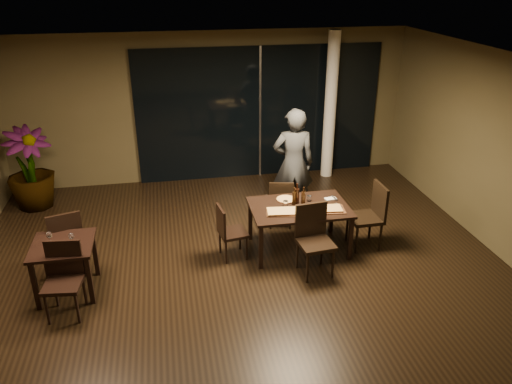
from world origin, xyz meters
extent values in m
plane|color=black|center=(0.00, 0.00, 0.00)|extent=(8.00, 8.00, 0.00)
cube|color=#4A4127|center=(0.00, 4.05, 1.50)|extent=(8.00, 0.10, 3.00)
cube|color=silver|center=(0.00, 0.00, 3.02)|extent=(8.00, 8.00, 0.04)
cube|color=black|center=(1.00, 3.96, 1.35)|extent=(5.00, 0.06, 2.70)
cylinder|color=white|center=(2.40, 3.65, 1.50)|extent=(0.24, 0.24, 3.00)
cube|color=black|center=(1.00, 0.80, 0.73)|extent=(1.50, 1.00, 0.04)
cube|color=black|center=(0.31, 0.36, 0.35)|extent=(0.06, 0.06, 0.71)
cube|color=black|center=(1.69, 0.36, 0.35)|extent=(0.06, 0.06, 0.71)
cube|color=black|center=(0.31, 1.24, 0.35)|extent=(0.06, 0.06, 0.71)
cube|color=black|center=(1.69, 1.24, 0.35)|extent=(0.06, 0.06, 0.71)
cube|color=black|center=(-2.40, 0.30, 0.73)|extent=(0.80, 0.80, 0.04)
cube|color=black|center=(-2.74, -0.04, 0.35)|extent=(0.06, 0.06, 0.71)
cube|color=black|center=(-2.06, -0.04, 0.35)|extent=(0.06, 0.06, 0.71)
cube|color=black|center=(-2.74, 0.64, 0.35)|extent=(0.06, 0.06, 0.71)
cube|color=black|center=(-2.06, 0.64, 0.35)|extent=(0.06, 0.06, 0.71)
cube|color=black|center=(0.91, 1.64, 0.41)|extent=(0.48, 0.48, 0.05)
cylinder|color=black|center=(1.10, 1.77, 0.21)|extent=(0.03, 0.03, 0.41)
cylinder|color=black|center=(0.78, 1.84, 0.21)|extent=(0.03, 0.03, 0.41)
cylinder|color=black|center=(1.04, 1.45, 0.21)|extent=(0.03, 0.03, 0.41)
cylinder|color=black|center=(0.71, 1.51, 0.21)|extent=(0.03, 0.03, 0.41)
cube|color=black|center=(0.87, 1.46, 0.64)|extent=(0.40, 0.12, 0.46)
cube|color=black|center=(1.06, 0.10, 0.49)|extent=(0.53, 0.53, 0.05)
cylinder|color=black|center=(0.88, -0.12, 0.25)|extent=(0.04, 0.04, 0.49)
cylinder|color=black|center=(1.27, -0.08, 0.25)|extent=(0.04, 0.04, 0.49)
cylinder|color=black|center=(0.84, 0.27, 0.25)|extent=(0.04, 0.04, 0.49)
cylinder|color=black|center=(1.23, 0.31, 0.25)|extent=(0.04, 0.04, 0.49)
cube|color=black|center=(1.03, 0.31, 0.76)|extent=(0.48, 0.09, 0.54)
cube|color=black|center=(-0.04, 0.77, 0.41)|extent=(0.46, 0.46, 0.05)
cylinder|color=black|center=(0.15, 0.63, 0.21)|extent=(0.03, 0.03, 0.41)
cylinder|color=black|center=(0.09, 0.96, 0.21)|extent=(0.03, 0.03, 0.41)
cylinder|color=black|center=(-0.18, 0.58, 0.21)|extent=(0.03, 0.03, 0.41)
cylinder|color=black|center=(-0.23, 0.90, 0.21)|extent=(0.03, 0.03, 0.41)
cube|color=black|center=(-0.22, 0.74, 0.64)|extent=(0.10, 0.40, 0.46)
cube|color=black|center=(2.05, 0.70, 0.50)|extent=(0.50, 0.50, 0.06)
cylinder|color=black|center=(1.85, 0.90, 0.25)|extent=(0.04, 0.04, 0.50)
cylinder|color=black|center=(1.85, 0.50, 0.25)|extent=(0.04, 0.04, 0.50)
cylinder|color=black|center=(2.24, 0.90, 0.25)|extent=(0.04, 0.04, 0.50)
cylinder|color=black|center=(2.25, 0.51, 0.25)|extent=(0.04, 0.04, 0.50)
cube|color=black|center=(2.27, 0.70, 0.77)|extent=(0.05, 0.49, 0.55)
cube|color=black|center=(-2.48, 0.90, 0.47)|extent=(0.57, 0.57, 0.05)
cylinder|color=black|center=(-2.35, 1.14, 0.24)|extent=(0.04, 0.04, 0.47)
cylinder|color=black|center=(-2.72, 1.03, 0.24)|extent=(0.04, 0.04, 0.47)
cylinder|color=black|center=(-2.25, 0.78, 0.24)|extent=(0.04, 0.04, 0.47)
cylinder|color=black|center=(-2.61, 0.67, 0.24)|extent=(0.04, 0.04, 0.47)
cube|color=black|center=(-2.42, 0.70, 0.73)|extent=(0.45, 0.17, 0.52)
cube|color=black|center=(-2.35, -0.23, 0.46)|extent=(0.50, 0.50, 0.05)
cylinder|color=black|center=(-2.56, -0.39, 0.23)|extent=(0.04, 0.04, 0.46)
cylinder|color=black|center=(-2.19, -0.43, 0.23)|extent=(0.04, 0.04, 0.46)
cylinder|color=black|center=(-2.51, -0.02, 0.23)|extent=(0.04, 0.04, 0.46)
cylinder|color=black|center=(-2.14, -0.06, 0.23)|extent=(0.04, 0.04, 0.46)
cube|color=black|center=(-2.33, -0.02, 0.72)|extent=(0.46, 0.09, 0.52)
imported|color=#2D2F32|center=(1.21, 1.99, 0.98)|extent=(0.71, 0.52, 1.96)
imported|color=#184918|center=(-3.40, 3.20, 0.75)|extent=(1.15, 1.15, 1.51)
cube|color=#462916|center=(0.74, 0.63, 0.76)|extent=(0.62, 0.38, 0.01)
cube|color=#452716|center=(1.33, 0.61, 0.76)|extent=(0.66, 0.38, 0.01)
cylinder|color=red|center=(0.85, 1.07, 0.76)|extent=(0.29, 0.29, 0.01)
cylinder|color=white|center=(0.79, 0.84, 0.80)|extent=(0.08, 0.08, 0.09)
cylinder|color=white|center=(1.20, 0.96, 0.79)|extent=(0.08, 0.08, 0.09)
cube|color=white|center=(1.53, 0.69, 0.76)|extent=(0.20, 0.16, 0.01)
cube|color=white|center=(1.55, 0.96, 0.76)|extent=(0.19, 0.12, 0.01)
cube|color=white|center=(-2.35, 0.14, 0.76)|extent=(0.20, 0.14, 0.01)
camera|label=1|loc=(-0.94, -5.81, 4.14)|focal=35.00mm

